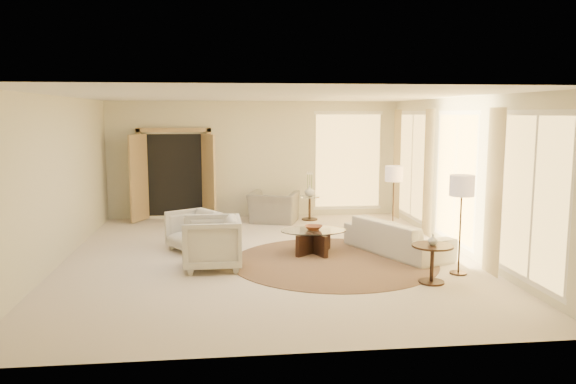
{
  "coord_description": "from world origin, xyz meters",
  "views": [
    {
      "loc": [
        -0.76,
        -9.56,
        2.51
      ],
      "look_at": [
        0.4,
        0.4,
        1.1
      ],
      "focal_mm": 35.0,
      "sensor_mm": 36.0,
      "label": 1
    }
  ],
  "objects": [
    {
      "name": "floor_lamp_far",
      "position": [
        2.9,
        -1.36,
        1.33
      ],
      "size": [
        0.38,
        0.38,
        1.57
      ],
      "rotation": [
        0.0,
        0.0,
        -0.21
      ],
      "color": "#31241D",
      "rests_on": "room"
    },
    {
      "name": "accent_chair",
      "position": [
        0.39,
        3.21,
        0.47
      ],
      "size": [
        1.24,
        0.99,
        0.94
      ],
      "primitive_type": "imported",
      "rotation": [
        0.0,
        0.0,
        2.83
      ],
      "color": "gray",
      "rests_on": "room"
    },
    {
      "name": "sofa",
      "position": [
        2.34,
        0.03,
        0.31
      ],
      "size": [
        1.61,
        2.26,
        0.61
      ],
      "primitive_type": "imported",
      "rotation": [
        0.0,
        0.0,
        1.99
      ],
      "color": "beige",
      "rests_on": "room"
    },
    {
      "name": "floor_lamp_near",
      "position": [
        2.61,
        1.17,
        1.26
      ],
      "size": [
        0.36,
        0.36,
        1.48
      ],
      "rotation": [
        0.0,
        0.0,
        -0.15
      ],
      "color": "#31241D",
      "rests_on": "room"
    },
    {
      "name": "windows_right",
      "position": [
        3.45,
        0.1,
        1.35
      ],
      "size": [
        0.1,
        6.4,
        2.4
      ],
      "primitive_type": null,
      "color": "#F2C060",
      "rests_on": "room"
    },
    {
      "name": "side_vase",
      "position": [
        1.26,
        3.4,
        0.69
      ],
      "size": [
        0.27,
        0.27,
        0.25
      ],
      "primitive_type": "imported",
      "rotation": [
        0.0,
        0.0,
        0.1
      ],
      "color": "silver",
      "rests_on": "side_table"
    },
    {
      "name": "bowl",
      "position": [
        0.84,
        0.19,
        0.47
      ],
      "size": [
        0.39,
        0.39,
        0.08
      ],
      "primitive_type": "imported",
      "rotation": [
        0.0,
        0.0,
        -0.25
      ],
      "color": "brown",
      "rests_on": "coffee_table"
    },
    {
      "name": "coffee_table",
      "position": [
        0.84,
        0.19,
        0.27
      ],
      "size": [
        1.44,
        1.44,
        0.43
      ],
      "rotation": [
        0.0,
        0.0,
        -0.25
      ],
      "color": "black",
      "rests_on": "room"
    },
    {
      "name": "armchair_left",
      "position": [
        -1.32,
        0.7,
        0.4
      ],
      "size": [
        1.04,
        1.06,
        0.81
      ],
      "primitive_type": "imported",
      "rotation": [
        0.0,
        0.0,
        -1.0
      ],
      "color": "beige",
      "rests_on": "room"
    },
    {
      "name": "end_table",
      "position": [
        2.31,
        -1.76,
        0.4
      ],
      "size": [
        0.61,
        0.61,
        0.58
      ],
      "rotation": [
        0.0,
        0.0,
        -0.31
      ],
      "color": "black",
      "rests_on": "room"
    },
    {
      "name": "room",
      "position": [
        0.0,
        0.0,
        1.4
      ],
      "size": [
        7.04,
        8.04,
        2.83
      ],
      "color": "beige",
      "rests_on": "ground"
    },
    {
      "name": "window_back_corner",
      "position": [
        2.3,
        3.95,
        1.35
      ],
      "size": [
        1.7,
        0.1,
        2.4
      ],
      "primitive_type": null,
      "color": "#F2C060",
      "rests_on": "room"
    },
    {
      "name": "french_doors",
      "position": [
        -1.9,
        3.82,
        1.07
      ],
      "size": [
        1.95,
        0.66,
        2.16
      ],
      "color": "tan",
      "rests_on": "room"
    },
    {
      "name": "armchair_right",
      "position": [
        -0.96,
        -0.59,
        0.47
      ],
      "size": [
        0.87,
        0.92,
        0.94
      ],
      "primitive_type": "imported",
      "rotation": [
        0.0,
        0.0,
        -1.56
      ],
      "color": "beige",
      "rests_on": "room"
    },
    {
      "name": "curtains_right",
      "position": [
        3.4,
        1.0,
        1.3
      ],
      "size": [
        0.06,
        5.2,
        2.6
      ],
      "primitive_type": null,
      "color": "tan",
      "rests_on": "room"
    },
    {
      "name": "area_rug",
      "position": [
        1.09,
        -0.41,
        0.01
      ],
      "size": [
        4.51,
        4.51,
        0.01
      ],
      "primitive_type": "cylinder",
      "rotation": [
        0.0,
        0.0,
        -0.35
      ],
      "color": "#3F281B",
      "rests_on": "room"
    },
    {
      "name": "end_vase",
      "position": [
        2.31,
        -1.76,
        0.65
      ],
      "size": [
        0.2,
        0.2,
        0.16
      ],
      "primitive_type": "imported",
      "rotation": [
        0.0,
        0.0,
        -0.41
      ],
      "color": "silver",
      "rests_on": "end_table"
    },
    {
      "name": "side_table",
      "position": [
        1.26,
        3.4,
        0.35
      ],
      "size": [
        0.49,
        0.49,
        0.57
      ],
      "rotation": [
        0.0,
        0.0,
        -0.32
      ],
      "color": "#31241D",
      "rests_on": "room"
    }
  ]
}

